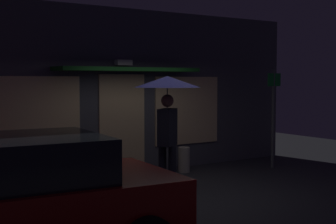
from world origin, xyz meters
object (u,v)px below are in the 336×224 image
Objects in this scene: person_with_umbrella at (167,98)px; street_sign_post at (273,112)px; parked_car at (2,202)px; sidewalk_bollard at (184,160)px.

street_sign_post is (3.37, 0.61, -0.42)m from person_with_umbrella.
person_with_umbrella is 0.53× the size of parked_car.
parked_car is at bearing -158.18° from street_sign_post.
street_sign_post is (6.93, 2.77, 0.58)m from parked_car.
person_with_umbrella is 2.36m from sidewalk_bollard.
person_with_umbrella is 4.28m from parked_car.
parked_car is at bearing -144.42° from sidewalk_bollard.
street_sign_post is at bearing -18.90° from sidewalk_bollard.
person_with_umbrella is at bearing -134.67° from sidewalk_bollard.
person_with_umbrella reaches higher than parked_car.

